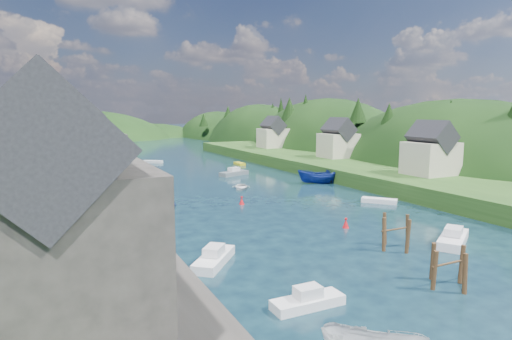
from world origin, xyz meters
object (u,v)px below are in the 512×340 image
piling_cluster_far (396,235)px  channel_buoy_far (242,201)px  channel_buoy_near (346,223)px  piling_cluster_near (448,271)px

piling_cluster_far → channel_buoy_far: bearing=102.4°
piling_cluster_far → channel_buoy_near: (0.28, 7.45, -0.75)m
piling_cluster_near → channel_buoy_near: piling_cluster_near is taller
piling_cluster_far → piling_cluster_near: bearing=-109.2°
channel_buoy_near → channel_buoy_far: bearing=109.2°
piling_cluster_near → channel_buoy_near: size_ratio=3.08×
channel_buoy_near → channel_buoy_far: same height
piling_cluster_near → channel_buoy_far: size_ratio=3.08×
piling_cluster_far → channel_buoy_near: size_ratio=3.26×
channel_buoy_far → piling_cluster_far: bearing=-77.6°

